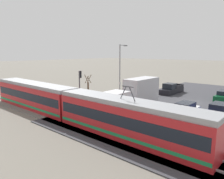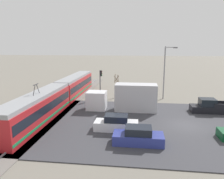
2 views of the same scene
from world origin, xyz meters
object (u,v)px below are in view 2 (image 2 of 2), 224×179
Objects in this scene: light_rail_tram at (61,94)px; no_parking_sign at (155,92)px; traffic_light_pole at (101,80)px; street_tree at (116,87)px; pickup_truck at (213,107)px; street_lamp_near_crossing at (166,69)px; sedan_car_2 at (138,137)px; box_truck at (126,98)px; sedan_car_0 at (116,124)px.

no_parking_sign is at bearing -71.68° from light_rail_tram.
no_parking_sign is (0.10, -8.76, -1.69)m from traffic_light_pole.
light_rail_tram reaches higher than street_tree.
pickup_truck is at bearing -117.30° from street_tree.
sedan_car_2 is at bearing 166.60° from street_lamp_near_crossing.
pickup_truck is 1.23× the size of traffic_light_pole.
box_truck reaches higher than sedan_car_0.
street_tree is at bearing -66.23° from traffic_light_pole.
traffic_light_pole reaches higher than sedan_car_2.
traffic_light_pole reaches higher than light_rail_tram.
sedan_car_0 is 0.53× the size of street_lamp_near_crossing.
sedan_car_0 is (-8.75, -9.06, -0.92)m from light_rail_tram.
no_parking_sign is at bearing -89.38° from traffic_light_pole.
traffic_light_pole is (5.75, 15.73, 2.31)m from pickup_truck.
no_parking_sign is at bearing -19.84° from sedan_car_0.
traffic_light_pole is 10.61m from street_lamp_near_crossing.
sedan_car_0 is 14.19m from no_parking_sign.
box_truck is 11.26m from pickup_truck.
sedan_car_2 is at bearing -167.79° from street_tree.
no_parking_sign is (13.34, -4.81, 0.63)m from sedan_car_0.
street_lamp_near_crossing is 4.03m from no_parking_sign.
street_tree is at bearing 15.82° from box_truck.
no_parking_sign is (6.22, -4.24, -0.36)m from box_truck.
sedan_car_2 is at bearing -135.84° from light_rail_tram.
light_rail_tram is 9.77m from box_truck.
traffic_light_pole is (6.13, 4.52, 1.34)m from box_truck.
no_parking_sign is at bearing 50.01° from pickup_truck.
light_rail_tram is 20.90m from pickup_truck.
box_truck is at bearing -99.62° from light_rail_tram.
sedan_car_0 is at bearing -142.16° from sedan_car_2.
box_truck is at bearing -170.46° from sedan_car_2.
street_tree is (17.24, 3.73, 1.06)m from sedan_car_2.
no_parking_sign is (-1.00, -6.29, -0.40)m from street_tree.
light_rail_tram is at bearing 110.62° from street_lamp_near_crossing.
pickup_truck is 9.12m from no_parking_sign.
sedan_car_2 is (-11.65, -11.31, -0.93)m from light_rail_tram.
light_rail_tram reaches higher than box_truck.
sedan_car_2 is 1.98× the size of no_parking_sign.
box_truck is at bearing 91.93° from pickup_truck.
box_truck reaches higher than pickup_truck.
box_truck is 2.08× the size of sedan_car_0.
street_tree is (1.09, -2.48, -1.29)m from traffic_light_pole.
box_truck is at bearing -143.57° from traffic_light_pole.
street_tree is at bearing 62.70° from pickup_truck.
light_rail_tram reaches higher than sedan_car_0.
box_truck is 1.62× the size of pickup_truck.
sedan_car_0 is (-7.11, 0.57, -0.99)m from box_truck.
box_truck is 7.73m from traffic_light_pole.
sedan_car_2 is at bearing 137.51° from pickup_truck.
box_truck is at bearing -164.18° from street_tree.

